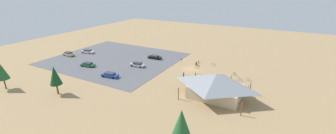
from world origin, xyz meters
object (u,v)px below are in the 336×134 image
at_px(bicycle_teal_edge_south, 197,67).
at_px(bicycle_blue_by_bin, 186,80).
at_px(bicycle_silver_back_row, 205,77).
at_px(bicycle_orange_edge_north, 214,65).
at_px(bicycle_red_yard_front, 199,62).
at_px(lot_sign, 181,61).
at_px(car_green_front_row, 88,64).
at_px(bicycle_green_near_sign, 234,74).
at_px(car_tan_back_corner, 69,54).
at_px(visitor_at_bikes, 184,75).
at_px(bicycle_yellow_trailside, 199,75).
at_px(car_white_end_stall, 88,51).
at_px(car_blue_second_row, 110,75).
at_px(bicycle_black_mid_cluster, 226,80).
at_px(bike_pavilion, 216,84).
at_px(pine_midwest, 1,71).
at_px(visitor_by_pavilion, 248,88).
at_px(pine_far_east, 181,128).
at_px(car_silver_mid_lot, 137,64).
at_px(bicycle_white_yard_right, 192,82).
at_px(bicycle_purple_yard_center, 240,80).
at_px(visitor_near_lot, 231,77).
at_px(bicycle_green_front_row, 249,80).
at_px(pine_mideast, 55,76).
at_px(trash_bin, 196,64).

relative_size(bicycle_teal_edge_south, bicycle_blue_by_bin, 1.20).
xyz_separation_m(bicycle_silver_back_row, bicycle_orange_edge_north, (1.10, -11.00, -0.01)).
bearing_deg(bicycle_red_yard_front, lot_sign, 46.37).
distance_m(bicycle_teal_edge_south, car_green_front_row, 33.76).
bearing_deg(bicycle_green_near_sign, car_tan_back_corner, 10.17).
xyz_separation_m(lot_sign, visitor_at_bikes, (-4.92, 9.07, -0.47)).
relative_size(bicycle_yellow_trailside, visitor_at_bikes, 0.97).
height_order(bicycle_red_yard_front, car_white_end_stall, car_white_end_stall).
xyz_separation_m(bicycle_teal_edge_south, car_blue_second_row, (18.23, 18.25, 0.35)).
bearing_deg(bicycle_red_yard_front, bicycle_black_mid_cluster, 138.48).
relative_size(bike_pavilion, bicycle_orange_edge_north, 8.64).
height_order(lot_sign, bicycle_silver_back_row, lot_sign).
xyz_separation_m(car_tan_back_corner, car_green_front_row, (-14.65, 4.63, -0.05)).
height_order(bike_pavilion, pine_midwest, pine_midwest).
bearing_deg(car_white_end_stall, visitor_by_pavilion, 175.97).
distance_m(bicycle_red_yard_front, visitor_by_pavilion, 22.11).
relative_size(bicycle_green_near_sign, car_tan_back_corner, 0.30).
relative_size(bicycle_orange_edge_north, car_green_front_row, 0.34).
height_order(bicycle_blue_by_bin, visitor_at_bikes, visitor_at_bikes).
xyz_separation_m(car_white_end_stall, car_tan_back_corner, (3.37, 5.65, 0.04)).
bearing_deg(lot_sign, pine_far_east, 115.15).
distance_m(bicycle_teal_edge_south, car_silver_mid_lot, 18.37).
distance_m(bicycle_white_yard_right, bicycle_yellow_trailside, 4.89).
bearing_deg(lot_sign, bicycle_purple_yard_center, 168.28).
bearing_deg(bicycle_green_near_sign, car_green_front_row, 19.50).
height_order(bike_pavilion, bicycle_blue_by_bin, bike_pavilion).
xyz_separation_m(bicycle_green_near_sign, car_tan_back_corner, (56.17, 10.07, 0.36)).
bearing_deg(car_blue_second_row, bicycle_orange_edge_north, -134.27).
height_order(lot_sign, bicycle_orange_edge_north, lot_sign).
xyz_separation_m(bicycle_orange_edge_north, visitor_near_lot, (-7.56, 9.01, 0.54)).
relative_size(bicycle_green_front_row, visitor_at_bikes, 0.77).
bearing_deg(bicycle_blue_by_bin, pine_midwest, 34.62).
height_order(car_blue_second_row, visitor_at_bikes, visitor_at_bikes).
height_order(bicycle_yellow_trailside, car_tan_back_corner, car_tan_back_corner).
relative_size(pine_mideast, bicycle_silver_back_row, 4.10).
relative_size(bicycle_orange_edge_north, visitor_by_pavilion, 1.00).
bearing_deg(car_tan_back_corner, bicycle_yellow_trailside, -174.74).
relative_size(bicycle_orange_edge_north, bicycle_blue_by_bin, 1.20).
distance_m(bicycle_red_yard_front, visitor_near_lot, 15.56).
xyz_separation_m(pine_far_east, car_blue_second_row, (29.83, -17.70, -4.31)).
height_order(lot_sign, car_white_end_stall, lot_sign).
relative_size(pine_far_east, visitor_at_bikes, 4.48).
distance_m(bicycle_teal_edge_south, bicycle_red_yard_front, 4.63).
distance_m(car_white_end_stall, visitor_by_pavilion, 57.99).
relative_size(trash_bin, car_white_end_stall, 0.18).
bearing_deg(pine_midwest, bicycle_black_mid_cluster, -146.90).
bearing_deg(bicycle_teal_edge_south, car_green_front_row, 26.57).
height_order(bike_pavilion, trash_bin, bike_pavilion).
xyz_separation_m(bicycle_orange_edge_north, visitor_by_pavilion, (-12.56, 13.27, 0.47)).
relative_size(bicycle_yellow_trailside, car_white_end_stall, 0.35).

